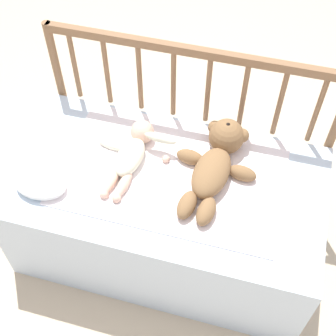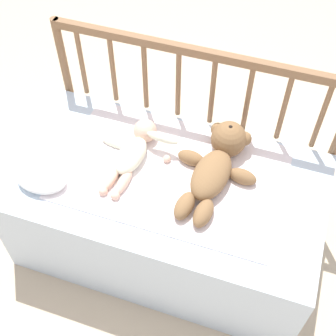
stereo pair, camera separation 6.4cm
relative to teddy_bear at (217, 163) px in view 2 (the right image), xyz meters
The scene contains 7 objects.
ground_plane 0.57m from the teddy_bear, 149.36° to the right, with size 12.00×12.00×0.00m, color #C6B293.
crib_mattress 0.36m from the teddy_bear, 149.36° to the right, with size 1.26×0.69×0.48m.
crib_rail 0.32m from the teddy_bear, 123.38° to the left, with size 1.26×0.04×0.85m.
blanket 0.18m from the teddy_bear, 159.09° to the right, with size 0.89×0.57×0.01m.
teddy_bear is the anchor object (origin of this frame).
baby 0.34m from the teddy_bear, behind, with size 0.33×0.40×0.10m.
small_pillow 0.69m from the teddy_bear, 156.49° to the right, with size 0.21×0.14×0.06m.
Camera 2 is at (0.36, -1.06, 1.96)m, focal length 50.00 mm.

